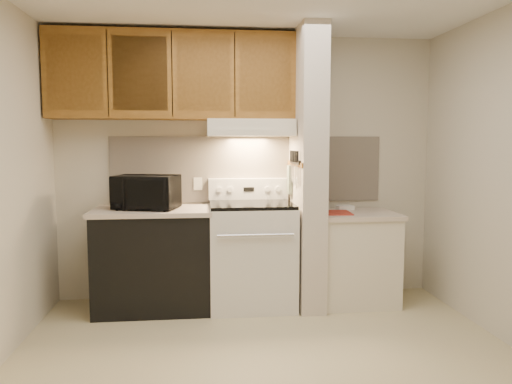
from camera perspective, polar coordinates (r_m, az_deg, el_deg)
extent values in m
plane|color=#C8BA8D|center=(3.64, 1.42, -18.55)|extent=(3.60, 3.60, 0.00)
cube|color=beige|center=(4.81, -0.95, 2.80)|extent=(3.60, 2.50, 0.02)
cube|color=beige|center=(4.80, -0.93, 2.61)|extent=(2.60, 0.02, 0.63)
cube|color=silver|center=(4.58, -0.52, -7.34)|extent=(0.76, 0.65, 0.92)
cube|color=black|center=(4.27, -0.09, -7.77)|extent=(0.50, 0.01, 0.30)
cylinder|color=silver|center=(4.18, -0.03, -4.96)|extent=(0.65, 0.02, 0.02)
cube|color=black|center=(4.50, -0.53, -1.44)|extent=(0.74, 0.64, 0.03)
cube|color=silver|center=(4.77, -0.88, 0.36)|extent=(0.76, 0.08, 0.20)
cube|color=black|center=(4.73, -0.83, 0.31)|extent=(0.10, 0.01, 0.04)
cylinder|color=silver|center=(4.71, -4.22, 0.27)|extent=(0.05, 0.02, 0.05)
cylinder|color=silver|center=(4.71, -3.00, 0.28)|extent=(0.05, 0.02, 0.05)
cylinder|color=silver|center=(4.74, 1.34, 0.33)|extent=(0.05, 0.02, 0.05)
cylinder|color=silver|center=(4.76, 2.53, 0.34)|extent=(0.05, 0.02, 0.05)
cube|color=black|center=(4.60, -11.62, -7.74)|extent=(1.00, 0.63, 0.87)
cube|color=beige|center=(4.51, -11.74, -2.11)|extent=(1.04, 0.67, 0.04)
cube|color=black|center=(4.41, -11.28, -1.93)|extent=(0.22, 0.13, 0.01)
cylinder|color=#1F6259|center=(4.73, -12.87, -0.90)|extent=(0.09, 0.09, 0.10)
cube|color=silver|center=(4.78, -6.66, 0.93)|extent=(0.08, 0.01, 0.12)
imported|color=black|center=(4.48, -12.44, -0.03)|extent=(0.61, 0.49, 0.29)
cube|color=beige|center=(4.55, 5.89, 2.59)|extent=(0.22, 0.70, 2.50)
cube|color=brown|center=(4.52, 4.45, 3.22)|extent=(0.01, 0.70, 0.04)
cube|color=black|center=(4.47, 4.50, 3.45)|extent=(0.02, 0.42, 0.04)
cube|color=silver|center=(4.32, 4.72, 2.04)|extent=(0.01, 0.03, 0.16)
cylinder|color=black|center=(4.31, 4.73, 4.03)|extent=(0.02, 0.02, 0.10)
cube|color=silver|center=(4.39, 4.54, 1.97)|extent=(0.01, 0.04, 0.18)
cylinder|color=black|center=(4.38, 4.56, 4.06)|extent=(0.02, 0.02, 0.10)
cube|color=silver|center=(4.48, 4.33, 1.92)|extent=(0.01, 0.04, 0.20)
cylinder|color=black|center=(4.47, 4.35, 4.09)|extent=(0.02, 0.02, 0.10)
cube|color=silver|center=(4.54, 4.18, 2.22)|extent=(0.01, 0.04, 0.16)
cylinder|color=black|center=(4.53, 4.20, 4.12)|extent=(0.02, 0.02, 0.10)
cube|color=silver|center=(4.62, 3.99, 2.17)|extent=(0.01, 0.04, 0.18)
cylinder|color=black|center=(4.61, 4.02, 4.15)|extent=(0.02, 0.02, 0.10)
cube|color=slate|center=(4.69, 3.86, 1.42)|extent=(0.03, 0.11, 0.27)
cube|color=silver|center=(4.78, 11.22, -7.57)|extent=(0.70, 0.60, 0.81)
cube|color=beige|center=(4.71, 11.32, -2.52)|extent=(0.74, 0.64, 0.04)
cube|color=#A63022|center=(4.61, 9.35, -2.34)|extent=(0.25, 0.32, 0.01)
cube|color=white|center=(4.86, 10.13, -1.76)|extent=(0.17, 0.12, 0.04)
cube|color=silver|center=(4.59, -0.70, 7.34)|extent=(0.78, 0.44, 0.15)
cube|color=silver|center=(4.38, -0.42, 6.82)|extent=(0.78, 0.04, 0.06)
cube|color=brown|center=(4.66, -9.46, 12.92)|extent=(2.18, 0.33, 0.77)
cube|color=brown|center=(4.61, -20.03, 12.72)|extent=(0.46, 0.01, 0.63)
cube|color=black|center=(4.56, -16.61, 12.92)|extent=(0.01, 0.01, 0.73)
cube|color=brown|center=(4.52, -13.12, 13.07)|extent=(0.46, 0.01, 0.63)
cube|color=black|center=(4.50, -9.58, 13.18)|extent=(0.01, 0.01, 0.73)
cube|color=brown|center=(4.49, -6.01, 13.23)|extent=(0.46, 0.01, 0.63)
cube|color=black|center=(4.50, -2.44, 13.24)|extent=(0.01, 0.01, 0.73)
cube|color=brown|center=(4.53, 1.09, 13.20)|extent=(0.46, 0.01, 0.63)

